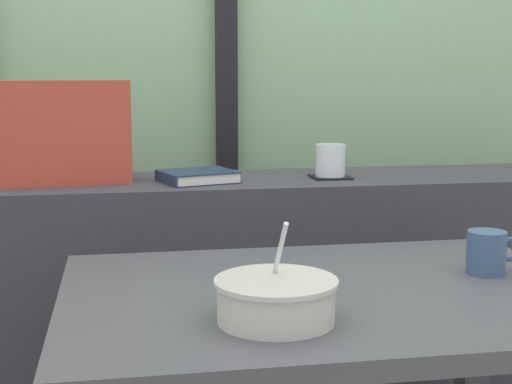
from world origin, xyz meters
name	(u,v)px	position (x,y,z in m)	size (l,w,h in m)	color
window_divider_post	(226,6)	(0.06, 1.14, 1.30)	(0.07, 0.05, 2.60)	black
dark_console_ledge	(238,323)	(0.00, 0.55, 0.40)	(2.80, 0.37, 0.80)	#38383D
breakfast_table	(329,350)	(0.07, -0.12, 0.57)	(0.97, 0.69, 0.69)	#414145
coaster_square	(330,177)	(0.25, 0.52, 0.80)	(0.10, 0.10, 0.01)	black
juice_glass	(330,162)	(0.25, 0.52, 0.84)	(0.08, 0.08, 0.09)	white
closed_book	(197,176)	(-0.11, 0.51, 0.82)	(0.22, 0.20, 0.03)	#1E2D47
throw_pillow	(64,132)	(-0.44, 0.55, 0.93)	(0.32, 0.14, 0.26)	#B74233
soup_bowl	(276,300)	(-0.07, -0.28, 0.72)	(0.20, 0.20, 0.16)	beige
ceramic_mug	(487,252)	(0.40, -0.07, 0.73)	(0.11, 0.08, 0.08)	#3D567A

